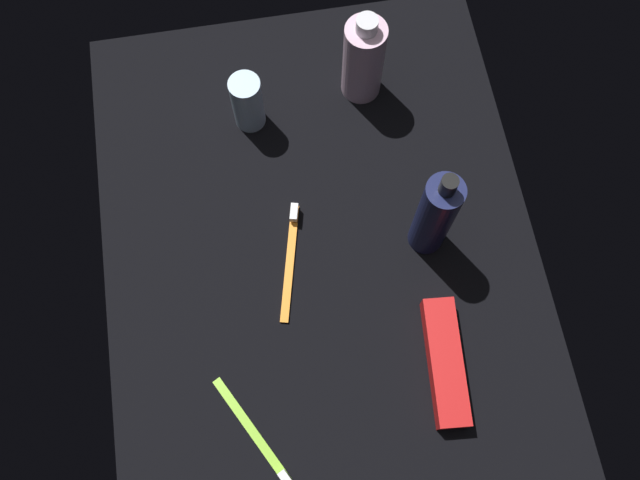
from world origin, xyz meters
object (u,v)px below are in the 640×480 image
Objects in this scene: lotion_bottle at (435,215)px; deodorant_stick at (247,102)px; toothbrush_orange at (290,255)px; toothbrush_lime at (259,440)px; bodywash_bottle at (363,59)px; toothpaste_box_red at (445,362)px.

lotion_bottle is 1.99× the size of deodorant_stick.
toothbrush_orange is 1.08× the size of toothbrush_lime.
deodorant_stick is (2.95, -18.37, -2.52)cm from bodywash_bottle.
toothpaste_box_red is (43.02, 21.51, -3.57)cm from deodorant_stick.
deodorant_stick is 49.37cm from toothbrush_lime.
bodywash_bottle is 18.78cm from deodorant_stick.
toothbrush_lime is (24.66, -28.47, -8.57)cm from lotion_bottle.
toothbrush_lime is 27.54cm from toothpaste_box_red.
toothpaste_box_red is at bearing 44.08° from toothbrush_orange.
toothbrush_orange is at bearing -91.43° from lotion_bottle.
toothbrush_lime is at bearing -6.29° from deodorant_stick.
lotion_bottle is at bearing 43.65° from deodorant_stick.
toothpaste_box_red is (19.32, 18.71, 0.99)cm from toothbrush_orange.
toothbrush_lime is (48.87, -5.38, -4.57)cm from deodorant_stick.
toothbrush_orange and toothbrush_lime have the same top height.
lotion_bottle reaches higher than deodorant_stick.
bodywash_bottle reaches higher than deodorant_stick.
deodorant_stick is 0.59× the size of toothpaste_box_red.
bodywash_bottle is at bearing 155.37° from toothbrush_lime.
lotion_bottle is 27.60cm from bodywash_bottle.
deodorant_stick is at bearing -173.26° from toothbrush_orange.
bodywash_bottle is 0.95× the size of toothbrush_orange.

